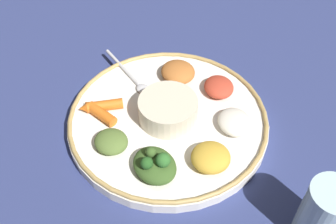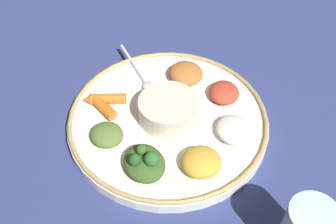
# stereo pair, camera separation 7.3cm
# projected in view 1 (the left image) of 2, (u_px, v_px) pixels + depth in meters

# --- Properties ---
(ground_plane) EXTENTS (2.40, 2.40, 0.00)m
(ground_plane) POSITION_uv_depth(u_px,v_px,m) (168.00, 125.00, 0.75)
(ground_plane) COLOR navy
(platter) EXTENTS (0.36, 0.36, 0.02)m
(platter) POSITION_uv_depth(u_px,v_px,m) (168.00, 121.00, 0.75)
(platter) COLOR white
(platter) RESTS_ON ground_plane
(platter_rim) EXTENTS (0.36, 0.36, 0.01)m
(platter_rim) POSITION_uv_depth(u_px,v_px,m) (168.00, 116.00, 0.74)
(platter_rim) COLOR tan
(platter_rim) RESTS_ON platter
(center_bowl) EXTENTS (0.11, 0.11, 0.04)m
(center_bowl) POSITION_uv_depth(u_px,v_px,m) (168.00, 109.00, 0.72)
(center_bowl) COLOR beige
(center_bowl) RESTS_ON platter
(spoon) EXTENTS (0.16, 0.07, 0.01)m
(spoon) POSITION_uv_depth(u_px,v_px,m) (133.00, 79.00, 0.80)
(spoon) COLOR silver
(spoon) RESTS_ON platter
(greens_pile) EXTENTS (0.10, 0.09, 0.05)m
(greens_pile) POSITION_uv_depth(u_px,v_px,m) (155.00, 164.00, 0.65)
(greens_pile) COLOR #385623
(greens_pile) RESTS_ON platter
(carrot_near_spoon) EXTENTS (0.02, 0.08, 0.02)m
(carrot_near_spoon) POSITION_uv_depth(u_px,v_px,m) (102.00, 106.00, 0.75)
(carrot_near_spoon) COLOR orange
(carrot_near_spoon) RESTS_ON platter
(carrot_outer) EXTENTS (0.07, 0.06, 0.02)m
(carrot_outer) POSITION_uv_depth(u_px,v_px,m) (99.00, 112.00, 0.73)
(carrot_outer) COLOR orange
(carrot_outer) RESTS_ON platter
(mound_rice_white) EXTENTS (0.07, 0.06, 0.02)m
(mound_rice_white) POSITION_uv_depth(u_px,v_px,m) (235.00, 122.00, 0.72)
(mound_rice_white) COLOR silver
(mound_rice_white) RESTS_ON platter
(mound_berbere_red) EXTENTS (0.07, 0.06, 0.03)m
(mound_berbere_red) POSITION_uv_depth(u_px,v_px,m) (219.00, 87.00, 0.78)
(mound_berbere_red) COLOR #B73D28
(mound_berbere_red) RESTS_ON platter
(mound_lentil_yellow) EXTENTS (0.07, 0.08, 0.03)m
(mound_lentil_yellow) POSITION_uv_depth(u_px,v_px,m) (211.00, 157.00, 0.66)
(mound_lentil_yellow) COLOR gold
(mound_lentil_yellow) RESTS_ON platter
(mound_chickpea) EXTENTS (0.09, 0.09, 0.03)m
(mound_chickpea) POSITION_uv_depth(u_px,v_px,m) (178.00, 72.00, 0.80)
(mound_chickpea) COLOR #B2662D
(mound_chickpea) RESTS_ON platter
(mound_collards) EXTENTS (0.08, 0.08, 0.03)m
(mound_collards) POSITION_uv_depth(u_px,v_px,m) (111.00, 142.00, 0.68)
(mound_collards) COLOR #567033
(mound_collards) RESTS_ON platter
(drinking_glass) EXTENTS (0.07, 0.07, 0.11)m
(drinking_glass) POSITION_uv_depth(u_px,v_px,m) (323.00, 217.00, 0.57)
(drinking_glass) COLOR silver
(drinking_glass) RESTS_ON ground_plane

